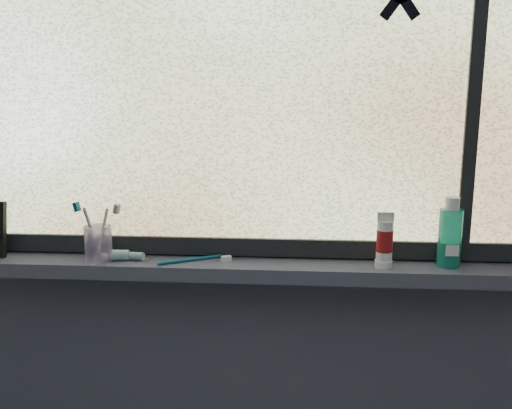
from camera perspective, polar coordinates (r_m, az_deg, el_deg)
The scene contains 10 objects.
wall_back at distance 1.60m, azimuth -1.14°, elevation 3.00°, with size 3.00×0.01×2.50m, color #9EA3A8.
windowsill at distance 1.58m, azimuth -1.35°, elevation -6.40°, with size 1.62×0.14×0.04m, color #44465B.
window_pane at distance 1.55m, azimuth -1.26°, elevation 13.10°, with size 1.50×0.01×1.00m, color silver.
frame_bottom at distance 1.62m, azimuth -1.20°, elevation -4.18°, with size 1.60×0.03×0.05m, color black.
frame_mullion at distance 1.61m, azimuth 21.06°, elevation 12.29°, with size 0.04×0.03×1.00m, color black.
toothpaste_tube at distance 1.62m, azimuth -12.93°, elevation -4.97°, with size 0.17×0.04×0.03m, color silver, non-canonical shape.
toothbrush_cup at distance 1.63m, azimuth -15.50°, elevation -3.78°, with size 0.07×0.07×0.10m, color #B9A6DB.
toothbrush_lying at distance 1.59m, azimuth -6.64°, elevation -5.42°, with size 0.22×0.02×0.01m, color navy, non-canonical shape.
mouthwash_bottle at distance 1.60m, azimuth 18.86°, elevation -2.61°, with size 0.06×0.06×0.16m, color #21AF97.
cream_tube at distance 1.55m, azimuth 12.75°, elevation -3.30°, with size 0.04×0.04×0.11m, color silver.
Camera 1 is at (0.15, -0.27, 1.50)m, focal length 40.00 mm.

